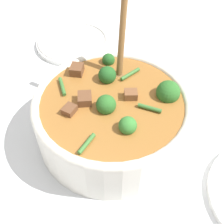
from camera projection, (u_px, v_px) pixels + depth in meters
ground_plane at (112, 134)px, 0.58m from camera, size 4.00×4.00×0.00m
stew_bowl at (112, 114)px, 0.53m from camera, size 0.29×0.29×0.29m
empty_plate at (73, 42)px, 0.79m from camera, size 0.20×0.20×0.02m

